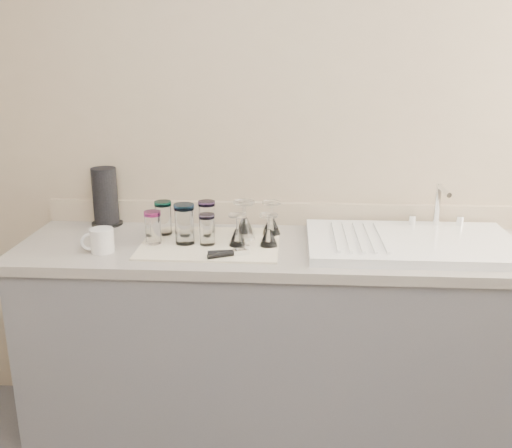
# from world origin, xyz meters

# --- Properties ---
(room_envelope) EXTENTS (3.54, 3.50, 2.52)m
(room_envelope) POSITION_xyz_m (0.00, 0.00, 1.56)
(room_envelope) COLOR #4F4F54
(room_envelope) RESTS_ON ground
(counter_unit) EXTENTS (2.06, 0.62, 0.90)m
(counter_unit) POSITION_xyz_m (0.00, 1.20, 0.45)
(counter_unit) COLOR #5F5E63
(counter_unit) RESTS_ON ground
(sink_unit) EXTENTS (0.82, 0.50, 0.22)m
(sink_unit) POSITION_xyz_m (0.55, 1.20, 0.92)
(sink_unit) COLOR white
(sink_unit) RESTS_ON counter_unit
(dish_towel) EXTENTS (0.55, 0.42, 0.01)m
(dish_towel) POSITION_xyz_m (-0.25, 1.19, 0.90)
(dish_towel) COLOR white
(dish_towel) RESTS_ON counter_unit
(tumbler_teal) EXTENTS (0.07, 0.07, 0.14)m
(tumbler_teal) POSITION_xyz_m (-0.46, 1.29, 0.98)
(tumbler_teal) COLOR white
(tumbler_teal) RESTS_ON dish_towel
(tumbler_cyan) EXTENTS (0.06, 0.06, 0.12)m
(tumbler_cyan) POSITION_xyz_m (-0.38, 1.30, 0.97)
(tumbler_cyan) COLOR white
(tumbler_cyan) RESTS_ON dish_towel
(tumbler_purple) EXTENTS (0.07, 0.07, 0.14)m
(tumbler_purple) POSITION_xyz_m (-0.28, 1.30, 0.98)
(tumbler_purple) COLOR white
(tumbler_purple) RESTS_ON dish_towel
(tumbler_magenta) EXTENTS (0.07, 0.07, 0.13)m
(tumbler_magenta) POSITION_xyz_m (-0.48, 1.16, 0.98)
(tumbler_magenta) COLOR white
(tumbler_magenta) RESTS_ON dish_towel
(tumbler_blue) EXTENTS (0.08, 0.08, 0.16)m
(tumbler_blue) POSITION_xyz_m (-0.35, 1.17, 0.99)
(tumbler_blue) COLOR white
(tumbler_blue) RESTS_ON dish_towel
(tumbler_lavender) EXTENTS (0.06, 0.06, 0.13)m
(tumbler_lavender) POSITION_xyz_m (-0.26, 1.16, 0.97)
(tumbler_lavender) COLOR white
(tumbler_lavender) RESTS_ON dish_towel
(goblet_back_left) EXTENTS (0.08, 0.08, 0.15)m
(goblet_back_left) POSITION_xyz_m (-0.12, 1.29, 0.96)
(goblet_back_left) COLOR white
(goblet_back_left) RESTS_ON dish_towel
(goblet_back_right) EXTENTS (0.08, 0.08, 0.14)m
(goblet_back_right) POSITION_xyz_m (-0.01, 1.32, 0.96)
(goblet_back_right) COLOR white
(goblet_back_right) RESTS_ON dish_towel
(goblet_front_left) EXTENTS (0.07, 0.07, 0.13)m
(goblet_front_left) POSITION_xyz_m (-0.14, 1.16, 0.95)
(goblet_front_left) COLOR white
(goblet_front_left) RESTS_ON dish_towel
(goblet_front_right) EXTENTS (0.07, 0.07, 0.13)m
(goblet_front_right) POSITION_xyz_m (-0.02, 1.16, 0.95)
(goblet_front_right) COLOR white
(goblet_front_right) RESTS_ON dish_towel
(goblet_extra) EXTENTS (0.09, 0.09, 0.16)m
(goblet_extra) POSITION_xyz_m (-0.12, 1.25, 0.96)
(goblet_extra) COLOR white
(goblet_extra) RESTS_ON dish_towel
(can_opener) EXTENTS (0.16, 0.10, 0.02)m
(can_opener) POSITION_xyz_m (-0.16, 1.04, 0.92)
(can_opener) COLOR silver
(can_opener) RESTS_ON dish_towel
(white_mug) EXTENTS (0.14, 0.12, 0.09)m
(white_mug) POSITION_xyz_m (-0.66, 1.07, 0.95)
(white_mug) COLOR silver
(white_mug) RESTS_ON counter_unit
(paper_towel_roll) EXTENTS (0.14, 0.14, 0.26)m
(paper_towel_roll) POSITION_xyz_m (-0.75, 1.43, 1.03)
(paper_towel_roll) COLOR black
(paper_towel_roll) RESTS_ON counter_unit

